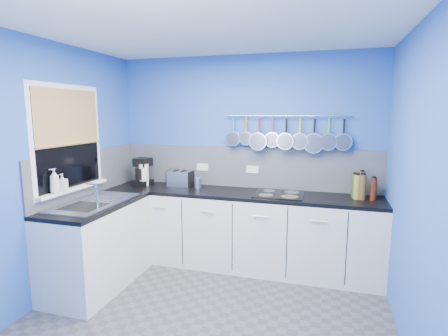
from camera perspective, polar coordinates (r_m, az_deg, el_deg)
The scene contains 43 objects.
floor at distance 3.38m, azimuth -3.04°, elevation -23.69°, with size 3.20×3.00×0.02m, color #47474C.
ceiling at distance 2.93m, azimuth -3.48°, elevation 22.68°, with size 3.20×3.00×0.02m, color white.
wall_back at distance 4.34m, azimuth 3.48°, elevation 1.48°, with size 3.20×0.02×2.50m, color blue.
wall_front at distance 1.62m, azimuth -21.98°, elevation -12.21°, with size 3.20×0.02×2.50m, color blue.
wall_left at distance 3.76m, azimuth -27.05°, elevation -0.66°, with size 0.02×3.00×2.50m, color blue.
wall_right at distance 2.81m, azimuth 29.43°, elevation -3.80°, with size 0.02×3.00×2.50m, color blue.
backsplash_back at distance 4.33m, azimuth 3.40°, elevation 0.13°, with size 3.20×0.02×0.50m, color gray.
backsplash_left at distance 4.21m, azimuth -21.15°, elevation -0.72°, with size 0.02×1.80×0.50m, color gray.
cabinet_run_back at distance 4.23m, azimuth 2.41°, elevation -10.13°, with size 3.20×0.60×0.86m, color silver.
worktop_back at distance 4.11m, azimuth 2.45°, elevation -4.19°, with size 3.20×0.60×0.04m, color black.
cabinet_run_left at distance 3.99m, azimuth -19.86°, elevation -11.89°, with size 0.60×1.20×0.86m, color silver.
worktop_left at distance 3.86m, azimuth -20.22°, elevation -5.62°, with size 0.60×1.20×0.04m, color black.
window_frame at distance 3.92m, azimuth -23.99°, elevation 4.33°, with size 0.01×1.00×1.10m, color white.
window_glass at distance 3.92m, azimuth -23.93°, elevation 4.33°, with size 0.01×0.90×1.00m, color black.
bamboo_blind at distance 3.90m, azimuth -24.05°, elevation 7.62°, with size 0.01×0.90×0.55m, color tan.
window_sill at distance 3.97m, azimuth -23.24°, elevation -3.08°, with size 0.10×0.98×0.03m, color white.
sink_unit at distance 3.85m, azimuth -20.24°, elevation -5.27°, with size 0.50×0.95×0.01m, color silver.
mixer_tap at distance 3.59m, azimuth -20.00°, elevation -4.21°, with size 0.12×0.08×0.26m, color silver, non-canonical shape.
socket_left at distance 4.47m, azimuth -3.52°, elevation 0.16°, with size 0.15×0.01×0.09m, color white.
socket_right at distance 4.30m, azimuth 4.66°, elevation -0.22°, with size 0.15×0.01×0.09m, color white.
pot_rail at distance 4.16m, azimuth 10.17°, elevation 8.36°, with size 0.02×0.02×1.45m, color silver.
soap_bottle_a at distance 3.73m, azimuth -25.88°, elevation -1.90°, with size 0.09×0.09×0.24m, color white.
soap_bottle_b at distance 3.81m, azimuth -24.83°, elevation -2.13°, with size 0.08×0.08×0.17m, color white.
paper_towel at distance 4.56m, azimuth -12.91°, elevation -1.05°, with size 0.12×0.12×0.28m, color white.
coffee_maker at distance 4.59m, azimuth -13.17°, elevation -0.56°, with size 0.19×0.22×0.35m, color black, non-canonical shape.
toaster at distance 4.45m, azimuth -7.16°, elevation -1.71°, with size 0.30×0.17×0.19m, color silver.
canister at distance 4.31m, azimuth -4.29°, elevation -2.43°, with size 0.09×0.09×0.13m, color silver.
hob at distance 4.01m, azimuth 8.95°, elevation -4.23°, with size 0.54×0.48×0.01m, color black.
pan_0 at distance 4.27m, azimuth 1.53°, elevation 6.05°, with size 0.18×0.06×0.37m, color silver, non-canonical shape.
pan_1 at distance 4.23m, azimuth 3.63°, elevation 6.12°, with size 0.16×0.06×0.35m, color silver, non-canonical shape.
pan_2 at distance 4.20m, azimuth 5.74°, elevation 5.71°, with size 0.21×0.11×0.40m, color silver, non-canonical shape.
pan_3 at distance 4.17m, azimuth 7.90°, elevation 5.88°, with size 0.18×0.06×0.37m, color silver, non-canonical shape.
pan_4 at distance 4.15m, azimuth 10.08°, elevation 5.68°, with size 0.20×0.11×0.39m, color silver, non-canonical shape.
pan_5 at distance 4.14m, azimuth 12.27°, elevation 5.63°, with size 0.19×0.08×0.38m, color silver, non-canonical shape.
pan_6 at distance 4.13m, azimuth 14.47°, elevation 5.28°, with size 0.23×0.08×0.42m, color silver, non-canonical shape.
pan_7 at distance 4.13m, azimuth 16.69°, elevation 5.45°, with size 0.19×0.07×0.38m, color silver, non-canonical shape.
pan_8 at distance 4.13m, azimuth 18.90°, elevation 5.36°, with size 0.19×0.07×0.38m, color silver, non-canonical shape.
condiment_0 at distance 4.13m, azimuth 23.18°, elevation -3.24°, with size 0.07×0.07×0.19m, color #8C5914.
condiment_1 at distance 4.11m, azimuth 21.50°, elevation -2.50°, with size 0.05×0.05×0.28m, color brown.
condiment_2 at distance 4.07m, azimuth 20.48°, elevation -2.73°, with size 0.06×0.06×0.26m, color #265919.
condiment_3 at distance 4.01m, azimuth 23.16°, elevation -3.21°, with size 0.06×0.06×0.24m, color #4C190C.
condiment_4 at distance 3.99m, azimuth 21.63°, elevation -2.93°, with size 0.07×0.07×0.27m, color brown.
condiment_5 at distance 4.00m, azimuth 20.83°, elevation -2.92°, with size 0.07×0.07×0.26m, color olive.
Camera 1 is at (0.96, -2.68, 1.82)m, focal length 28.07 mm.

